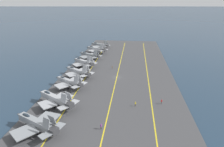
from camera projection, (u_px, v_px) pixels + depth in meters
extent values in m
plane|color=#23384C|center=(117.00, 78.00, 92.60)|extent=(2000.00, 2000.00, 0.00)
cube|color=#424244|center=(117.00, 78.00, 92.53)|extent=(173.18, 52.15, 0.40)
cube|color=yellow|center=(148.00, 78.00, 90.99)|extent=(155.86, 1.66, 0.01)
cube|color=yellow|center=(117.00, 77.00, 92.46)|extent=(155.86, 0.36, 0.01)
cube|color=yellow|center=(86.00, 76.00, 93.92)|extent=(155.86, 0.81, 0.01)
cube|color=gray|center=(35.00, 122.00, 54.15)|extent=(6.95, 11.67, 1.86)
cone|color=#5B5E60|center=(19.00, 115.00, 57.65)|extent=(2.59, 2.83, 1.77)
cube|color=#38383A|center=(54.00, 131.00, 50.57)|extent=(2.78, 2.70, 1.58)
ellipsoid|color=#232D38|center=(26.00, 115.00, 55.67)|extent=(2.21, 3.09, 1.02)
cube|color=gray|center=(24.00, 132.00, 51.16)|extent=(7.73, 7.67, 0.28)
cube|color=gray|center=(47.00, 118.00, 57.16)|extent=(6.67, 6.29, 0.28)
cube|color=gray|center=(46.00, 124.00, 49.64)|extent=(1.77, 2.43, 2.72)
cube|color=gray|center=(52.00, 120.00, 51.19)|extent=(1.77, 2.43, 2.72)
cube|color=gray|center=(45.00, 135.00, 48.97)|extent=(3.61, 3.49, 0.20)
cube|color=gray|center=(59.00, 126.00, 52.66)|extent=(3.32, 2.96, 0.20)
cylinder|color=#B2B2B7|center=(26.00, 123.00, 57.00)|extent=(0.16, 0.16, 1.66)
cylinder|color=black|center=(26.00, 124.00, 57.19)|extent=(0.46, 0.64, 0.60)
cylinder|color=#B2B2B7|center=(35.00, 132.00, 53.12)|extent=(0.16, 0.16, 1.66)
cylinder|color=black|center=(35.00, 133.00, 53.31)|extent=(0.46, 0.64, 0.60)
cylinder|color=#B2B2B7|center=(43.00, 127.00, 55.19)|extent=(0.16, 0.16, 1.66)
cylinder|color=black|center=(43.00, 128.00, 55.38)|extent=(0.46, 0.64, 0.60)
cube|color=#A8AAAF|center=(55.00, 98.00, 66.87)|extent=(8.26, 11.91, 1.90)
cone|color=#5B5E60|center=(41.00, 92.00, 71.10)|extent=(2.80, 3.00, 1.80)
cube|color=#38383A|center=(70.00, 105.00, 62.53)|extent=(2.94, 2.90, 1.61)
ellipsoid|color=#232D38|center=(47.00, 93.00, 68.77)|extent=(2.51, 3.20, 1.04)
cube|color=#A8AAAF|center=(47.00, 104.00, 64.44)|extent=(7.14, 7.13, 0.28)
cube|color=#A8AAAF|center=(63.00, 97.00, 69.24)|extent=(6.00, 6.63, 0.28)
cube|color=#A8AAAF|center=(64.00, 98.00, 61.75)|extent=(2.01, 2.53, 2.83)
cube|color=#A8AAAF|center=(69.00, 96.00, 63.23)|extent=(2.01, 2.53, 2.83)
cube|color=#A8AAAF|center=(63.00, 108.00, 61.08)|extent=(3.70, 3.66, 0.20)
cube|color=#A8AAAF|center=(74.00, 102.00, 64.57)|extent=(3.49, 3.27, 0.20)
cylinder|color=#B2B2B7|center=(47.00, 99.00, 70.23)|extent=(0.16, 0.16, 1.81)
cylinder|color=black|center=(47.00, 101.00, 70.44)|extent=(0.50, 0.63, 0.60)
cylinder|color=#B2B2B7|center=(54.00, 106.00, 65.79)|extent=(0.16, 0.16, 1.81)
cylinder|color=black|center=(54.00, 107.00, 66.00)|extent=(0.50, 0.63, 0.60)
cylinder|color=#B2B2B7|center=(61.00, 103.00, 67.77)|extent=(0.16, 0.16, 1.81)
cylinder|color=black|center=(61.00, 104.00, 67.98)|extent=(0.50, 0.63, 0.60)
cube|color=#A8AAAF|center=(68.00, 81.00, 81.15)|extent=(7.14, 10.72, 1.60)
cone|color=#5B5E60|center=(58.00, 78.00, 84.85)|extent=(2.40, 2.64, 1.52)
cube|color=#38383A|center=(80.00, 85.00, 77.36)|extent=(2.52, 2.53, 1.36)
ellipsoid|color=#232D38|center=(62.00, 78.00, 82.82)|extent=(2.16, 2.85, 0.88)
cube|color=#A8AAAF|center=(62.00, 85.00, 78.56)|extent=(7.16, 7.16, 0.28)
cube|color=#A8AAAF|center=(75.00, 80.00, 83.66)|extent=(6.35, 6.20, 0.28)
cube|color=#A8AAAF|center=(76.00, 80.00, 76.63)|extent=(1.86, 2.32, 2.83)
cube|color=#A8AAAF|center=(79.00, 79.00, 77.90)|extent=(1.86, 2.32, 2.83)
cube|color=#A8AAAF|center=(75.00, 87.00, 75.96)|extent=(3.54, 3.46, 0.20)
cube|color=#A8AAAF|center=(83.00, 83.00, 79.27)|extent=(3.38, 3.00, 0.20)
cylinder|color=#B2B2B7|center=(62.00, 83.00, 84.11)|extent=(0.16, 0.16, 1.80)
cylinder|color=black|center=(62.00, 84.00, 84.32)|extent=(0.49, 0.63, 0.60)
cylinder|color=#B2B2B7|center=(68.00, 87.00, 80.25)|extent=(0.16, 0.16, 1.80)
cylinder|color=black|center=(69.00, 88.00, 80.46)|extent=(0.49, 0.63, 0.60)
cylinder|color=#B2B2B7|center=(73.00, 85.00, 81.94)|extent=(0.16, 0.16, 1.80)
cylinder|color=black|center=(73.00, 86.00, 82.15)|extent=(0.49, 0.63, 0.60)
cube|color=#A8AAAF|center=(77.00, 71.00, 93.39)|extent=(8.32, 11.34, 1.63)
cone|color=#5B5E60|center=(67.00, 68.00, 97.77)|extent=(2.61, 2.84, 1.55)
cube|color=#38383A|center=(88.00, 75.00, 88.90)|extent=(2.69, 2.74, 1.39)
ellipsoid|color=#232D38|center=(72.00, 68.00, 95.41)|extent=(2.44, 3.04, 0.90)
cube|color=#A8AAAF|center=(72.00, 74.00, 90.92)|extent=(7.41, 7.38, 0.28)
cube|color=#A8AAAF|center=(83.00, 70.00, 95.72)|extent=(6.58, 6.81, 0.28)
cube|color=#A8AAAF|center=(84.00, 69.00, 88.26)|extent=(2.12, 2.51, 3.14)
cube|color=#A8AAAF|center=(87.00, 68.00, 89.49)|extent=(2.12, 2.51, 3.14)
cube|color=#A8AAAF|center=(84.00, 76.00, 87.62)|extent=(3.66, 3.65, 0.20)
cube|color=#A8AAAF|center=(91.00, 73.00, 90.80)|extent=(3.52, 3.30, 0.20)
cylinder|color=#B2B2B7|center=(71.00, 72.00, 96.75)|extent=(0.16, 0.16, 1.54)
cylinder|color=black|center=(71.00, 73.00, 96.91)|extent=(0.52, 0.62, 0.60)
cylinder|color=#B2B2B7|center=(77.00, 75.00, 92.36)|extent=(0.16, 0.16, 1.54)
cylinder|color=black|center=(77.00, 76.00, 92.52)|extent=(0.52, 0.62, 0.60)
cylinder|color=#B2B2B7|center=(81.00, 74.00, 94.00)|extent=(0.16, 0.16, 1.54)
cylinder|color=black|center=(81.00, 75.00, 94.16)|extent=(0.52, 0.62, 0.60)
cube|color=#A8AAAF|center=(83.00, 62.00, 106.59)|extent=(8.20, 10.42, 1.84)
cone|color=#5B5E60|center=(75.00, 59.00, 110.77)|extent=(2.69, 2.79, 1.75)
cube|color=#38383A|center=(92.00, 64.00, 102.31)|extent=(2.81, 2.75, 1.56)
ellipsoid|color=#232D38|center=(79.00, 59.00, 108.47)|extent=(2.45, 2.86, 1.01)
cube|color=#A8AAAF|center=(78.00, 64.00, 104.15)|extent=(7.07, 7.08, 0.28)
cube|color=#A8AAAF|center=(88.00, 62.00, 108.96)|extent=(6.54, 6.49, 0.28)
cube|color=#A8AAAF|center=(88.00, 60.00, 101.54)|extent=(2.04, 2.32, 3.07)
cube|color=#A8AAAF|center=(91.00, 59.00, 102.89)|extent=(2.04, 2.32, 3.07)
cube|color=#A8AAAF|center=(88.00, 65.00, 100.98)|extent=(3.51, 3.52, 0.20)
cube|color=#A8AAAF|center=(94.00, 63.00, 104.21)|extent=(3.47, 3.18, 0.20)
cylinder|color=#B2B2B7|center=(78.00, 63.00, 109.87)|extent=(0.16, 0.16, 1.60)
cylinder|color=black|center=(78.00, 64.00, 110.04)|extent=(0.53, 0.62, 0.60)
cylinder|color=#B2B2B7|center=(83.00, 66.00, 105.56)|extent=(0.16, 0.16, 1.60)
cylinder|color=black|center=(83.00, 67.00, 105.74)|extent=(0.53, 0.62, 0.60)
cylinder|color=#B2B2B7|center=(86.00, 65.00, 107.36)|extent=(0.16, 0.16, 1.60)
cylinder|color=black|center=(86.00, 66.00, 107.53)|extent=(0.53, 0.62, 0.60)
cube|color=gray|center=(89.00, 55.00, 121.43)|extent=(8.02, 11.34, 1.53)
cone|color=#5B5E60|center=(81.00, 53.00, 125.70)|extent=(2.50, 2.77, 1.45)
cube|color=#38383A|center=(98.00, 57.00, 117.07)|extent=(2.57, 2.65, 1.30)
ellipsoid|color=#232D38|center=(84.00, 53.00, 123.41)|extent=(2.35, 3.01, 0.84)
cube|color=gray|center=(85.00, 57.00, 118.85)|extent=(7.59, 7.59, 0.28)
cube|color=gray|center=(93.00, 54.00, 123.86)|extent=(6.78, 6.82, 0.28)
cube|color=gray|center=(95.00, 53.00, 116.49)|extent=(2.04, 2.48, 2.93)
cube|color=gray|center=(97.00, 52.00, 117.66)|extent=(2.04, 2.48, 2.93)
cube|color=gray|center=(95.00, 57.00, 115.79)|extent=(3.66, 3.63, 0.20)
cube|color=gray|center=(100.00, 56.00, 118.95)|extent=(3.49, 3.26, 0.20)
cylinder|color=#B2B2B7|center=(84.00, 56.00, 124.68)|extent=(0.16, 0.16, 1.43)
cylinder|color=black|center=(84.00, 56.00, 124.82)|extent=(0.51, 0.62, 0.60)
cylinder|color=#B2B2B7|center=(89.00, 58.00, 120.43)|extent=(0.16, 0.16, 1.43)
cylinder|color=black|center=(89.00, 58.00, 120.57)|extent=(0.51, 0.62, 0.60)
cylinder|color=#B2B2B7|center=(92.00, 57.00, 121.99)|extent=(0.16, 0.16, 1.43)
cylinder|color=black|center=(92.00, 58.00, 122.13)|extent=(0.51, 0.62, 0.60)
cube|color=#A8AAAF|center=(96.00, 49.00, 133.44)|extent=(7.42, 11.58, 1.80)
cone|color=#5B5E60|center=(88.00, 47.00, 137.23)|extent=(2.61, 2.85, 1.71)
cube|color=#38383A|center=(104.00, 50.00, 129.56)|extent=(2.77, 2.73, 1.53)
ellipsoid|color=#232D38|center=(91.00, 47.00, 135.12)|extent=(2.29, 3.08, 0.99)
cube|color=#A8AAAF|center=(93.00, 51.00, 130.89)|extent=(7.09, 7.12, 0.28)
cube|color=#A8AAAF|center=(99.00, 49.00, 135.96)|extent=(5.95, 6.31, 0.28)
cube|color=#A8AAAF|center=(102.00, 46.00, 128.67)|extent=(1.94, 2.48, 3.10)
cube|color=#A8AAAF|center=(103.00, 46.00, 130.13)|extent=(1.94, 2.48, 3.10)
cube|color=#A8AAAF|center=(102.00, 51.00, 128.05)|extent=(3.63, 3.55, 0.20)
cube|color=#A8AAAF|center=(106.00, 49.00, 131.59)|extent=(3.39, 3.08, 0.20)
cylinder|color=#B2B2B7|center=(91.00, 50.00, 136.51)|extent=(0.16, 0.16, 1.89)
cylinder|color=black|center=(91.00, 51.00, 136.74)|extent=(0.48, 0.63, 0.60)
cylinder|color=#B2B2B7|center=(96.00, 52.00, 132.46)|extent=(0.16, 0.16, 1.89)
cylinder|color=black|center=(96.00, 53.00, 132.68)|extent=(0.48, 0.63, 0.60)
cylinder|color=#B2B2B7|center=(98.00, 51.00, 134.40)|extent=(0.16, 0.16, 1.89)
cylinder|color=black|center=(98.00, 52.00, 134.62)|extent=(0.48, 0.63, 0.60)
cube|color=gray|center=(99.00, 45.00, 147.53)|extent=(7.27, 11.35, 1.68)
cone|color=#5B5E60|center=(92.00, 44.00, 151.29)|extent=(2.49, 2.76, 1.60)
cube|color=#38383A|center=(107.00, 46.00, 143.68)|extent=(2.63, 2.64, 1.43)
ellipsoid|color=#232D38|center=(95.00, 43.00, 149.22)|extent=(2.22, 3.01, 0.92)
cube|color=gray|center=(97.00, 46.00, 144.66)|extent=(7.76, 7.73, 0.28)
cube|color=gray|center=(103.00, 45.00, 150.36)|extent=(6.89, 6.50, 0.28)
cube|color=gray|center=(105.00, 43.00, 142.92)|extent=(1.87, 2.42, 2.80)
cube|color=gray|center=(106.00, 42.00, 144.27)|extent=(1.87, 2.42, 2.80)
cube|color=gray|center=(105.00, 46.00, 142.23)|extent=(3.61, 3.53, 0.20)
cube|color=gray|center=(108.00, 45.00, 145.66)|extent=(3.38, 3.06, 0.20)
cylinder|color=#B2B2B7|center=(95.00, 46.00, 150.48)|extent=(0.16, 0.16, 1.42)
cylinder|color=black|center=(95.00, 47.00, 150.63)|extent=(0.48, 0.63, 0.60)
cylinder|color=#B2B2B7|center=(100.00, 47.00, 146.52)|extent=(0.16, 0.16, 1.42)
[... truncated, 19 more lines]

